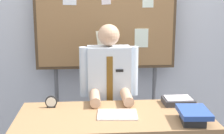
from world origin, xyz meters
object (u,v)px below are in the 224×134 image
paper_tray (178,101)px  bulletin_board (106,22)px  person (109,102)px  open_notebook (117,115)px  desk_clock (51,102)px  desk (114,126)px  book_stack (193,115)px

paper_tray → bulletin_board: bearing=127.5°
person → open_notebook: person is taller
person → desk_clock: (-0.51, -0.32, 0.12)m
bulletin_board → paper_tray: bulletin_board is taller
desk → book_stack: (0.57, -0.21, 0.15)m
bulletin_board → book_stack: size_ratio=6.33×
person → book_stack: 0.94m
book_stack → open_notebook: bearing=161.2°
bulletin_board → desk_clock: size_ratio=19.43×
book_stack → paper_tray: book_stack is taller
book_stack → open_notebook: (-0.54, 0.19, -0.05)m
desk_clock → bulletin_board: bearing=56.2°
bulletin_board → book_stack: 1.44m
desk → desk_clock: 0.57m
bulletin_board → person: bearing=-90.0°
desk → person: (0.00, 0.53, 0.02)m
book_stack → desk: bearing=160.3°
open_notebook → desk_clock: 0.59m
open_notebook → desk_clock: desk_clock is taller
bulletin_board → paper_tray: (0.58, -0.76, -0.63)m
desk_clock → desk: bearing=-22.6°
desk → open_notebook: bearing=-36.1°
book_stack → desk_clock: 1.16m
desk → open_notebook: 0.11m
book_stack → open_notebook: size_ratio=0.99×
bulletin_board → paper_tray: size_ratio=7.43×
book_stack → paper_tray: bearing=88.7°
person → paper_tray: person is taller
book_stack → desk_clock: desk_clock is taller
book_stack → desk_clock: size_ratio=3.07×
book_stack → bulletin_board: bearing=115.9°
open_notebook → bulletin_board: bearing=91.6°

